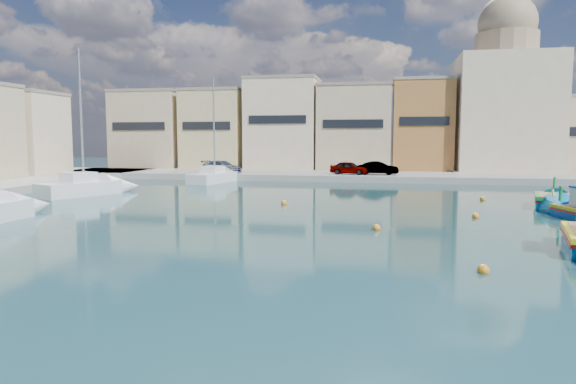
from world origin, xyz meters
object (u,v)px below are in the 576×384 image
(yacht_north, at_px, (222,177))
(yacht_midnorth, at_px, (100,188))
(luzzu_green, at_px, (556,203))
(church_block, at_px, (504,97))

(yacht_north, relative_size, yacht_midnorth, 0.93)
(yacht_midnorth, bearing_deg, luzzu_green, -4.13)
(church_block, relative_size, yacht_midnorth, 1.73)
(yacht_north, height_order, yacht_midnorth, yacht_midnorth)
(yacht_north, xyz_separation_m, yacht_midnorth, (-5.39, -11.95, 0.03))
(yacht_midnorth, bearing_deg, yacht_north, 65.70)
(luzzu_green, xyz_separation_m, yacht_north, (-24.84, 14.13, 0.11))
(church_block, bearing_deg, luzzu_green, -95.40)
(church_block, height_order, luzzu_green, church_block)
(church_block, bearing_deg, yacht_north, -155.20)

